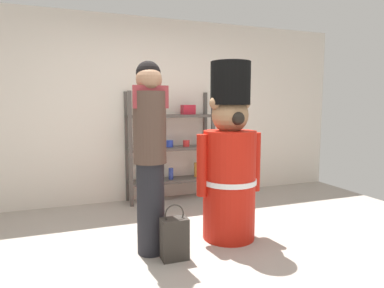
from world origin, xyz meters
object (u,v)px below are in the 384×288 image
(merchandise_shelf, at_px, (170,144))
(teddy_bear_guard, at_px, (229,162))
(shopping_bag, at_px, (175,238))
(person_shopper, at_px, (150,151))

(merchandise_shelf, xyz_separation_m, teddy_bear_guard, (0.15, -1.58, -0.01))
(merchandise_shelf, relative_size, shopping_bag, 3.10)
(teddy_bear_guard, distance_m, person_shopper, 0.86)
(person_shopper, bearing_deg, teddy_bear_guard, 4.67)
(person_shopper, xyz_separation_m, shopping_bag, (0.16, -0.21, -0.76))
(merchandise_shelf, height_order, teddy_bear_guard, teddy_bear_guard)
(person_shopper, bearing_deg, merchandise_shelf, 67.32)
(shopping_bag, bearing_deg, teddy_bear_guard, 22.46)
(merchandise_shelf, xyz_separation_m, shopping_bag, (-0.53, -1.86, -0.62))
(teddy_bear_guard, xyz_separation_m, shopping_bag, (-0.68, -0.28, -0.60))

